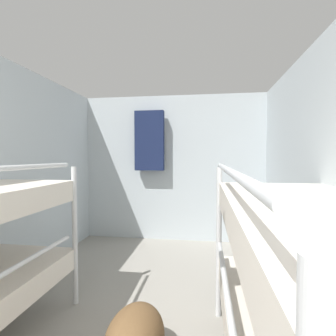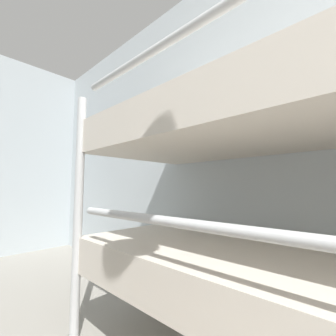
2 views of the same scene
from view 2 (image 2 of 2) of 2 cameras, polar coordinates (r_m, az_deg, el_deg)
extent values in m
cube|color=silver|center=(1.62, 10.59, 8.67)|extent=(0.06, 4.47, 2.24)
cylinder|color=silver|center=(1.25, -21.85, -10.77)|extent=(0.04, 0.04, 1.21)
cube|color=silver|center=(0.98, 33.13, -24.06)|extent=(0.77, 1.93, 0.17)
cylinder|color=silver|center=(0.56, 24.58, -15.35)|extent=(0.03, 1.64, 0.03)
cube|color=silver|center=(0.96, 31.30, 11.94)|extent=(0.77, 1.93, 0.17)
camera|label=1|loc=(1.22, 108.03, 29.25)|focal=28.00mm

